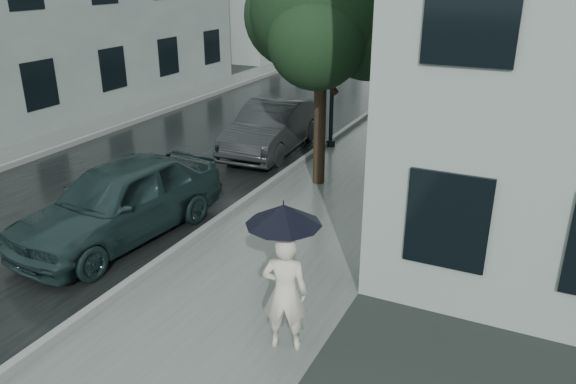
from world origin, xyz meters
The scene contains 12 objects.
ground centered at (0.00, 0.00, 0.00)m, with size 120.00×120.00×0.00m, color black.
sidewalk centered at (0.25, 12.00, 0.00)m, with size 3.50×60.00×0.01m, color slate.
kerb_near centered at (-1.57, 12.00, 0.07)m, with size 0.15×60.00×0.15m, color slate.
asphalt_road centered at (-5.08, 12.00, 0.00)m, with size 6.85×60.00×0.00m, color black.
kerb_far centered at (-8.57, 12.00, 0.07)m, with size 0.15×60.00×0.15m, color slate.
sidewalk_far centered at (-9.50, 12.00, 0.00)m, with size 1.70×60.00×0.01m, color #4C5451.
pedestrian centered at (1.50, -0.28, 0.89)m, with size 0.64×0.42×1.75m, color beige.
umbrella centered at (1.48, -0.28, 2.07)m, with size 1.05×1.05×1.32m.
street_tree centered at (-0.60, 6.14, 4.27)m, with size 4.27×3.88×6.36m.
lamp_post centered at (-1.59, 8.98, 3.24)m, with size 0.84×0.38×5.71m.
car_near centered at (-2.97, 1.49, 0.79)m, with size 1.86×4.63×1.58m, color #1A2D2D.
car_far centered at (-2.83, 7.85, 0.73)m, with size 1.54×4.42×1.46m, color black.
Camera 1 is at (4.40, -6.28, 5.07)m, focal length 35.00 mm.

